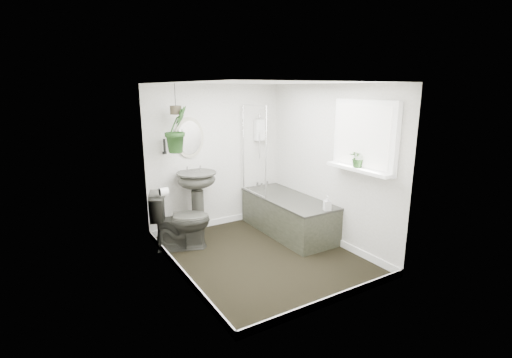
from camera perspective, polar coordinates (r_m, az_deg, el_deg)
floor at (r=5.21m, az=0.87°, el=-11.73°), size 2.30×2.80×0.02m
ceiling at (r=4.70m, az=0.98°, el=14.69°), size 2.30×2.80×0.02m
wall_back at (r=6.04m, az=-6.19°, el=3.37°), size 2.30×0.02×2.30m
wall_front at (r=3.75m, az=12.44°, el=-3.40°), size 2.30×0.02×2.30m
wall_left at (r=4.34m, az=-12.18°, el=-1.01°), size 0.02×2.80×2.30m
wall_right at (r=5.52m, az=11.20°, el=2.18°), size 0.02×2.80×2.30m
skirting at (r=5.19m, az=0.87°, el=-11.14°), size 2.30×2.80×0.10m
bathtub at (r=5.90m, az=4.93°, el=-5.52°), size 0.72×1.72×0.58m
bath_screen at (r=5.87m, az=-0.31°, el=4.43°), size 0.04×0.72×1.40m
shower_box at (r=6.30m, az=0.64°, el=7.55°), size 0.20×0.10×0.35m
oval_mirror at (r=5.78m, az=-10.18°, el=6.27°), size 0.46×0.03×0.62m
wall_sconce at (r=5.66m, az=-13.89°, el=4.89°), size 0.04×0.04×0.22m
toilet_roll_holder at (r=5.07m, az=-14.01°, el=-1.91°), size 0.11×0.11×0.11m
window_recess at (r=4.90m, az=16.38°, el=6.37°), size 0.08×1.00×0.90m
window_sill at (r=4.92m, az=15.49°, el=1.48°), size 0.18×1.00×0.04m
window_blinds at (r=4.87m, az=16.01°, el=6.35°), size 0.01×0.86×0.76m
toilet at (r=5.39m, az=-11.51°, el=-6.22°), size 0.93×0.72×0.84m
pedestal_sink at (r=5.79m, az=-8.95°, el=-3.76°), size 0.68×0.61×1.01m
sill_plant at (r=4.91m, az=15.43°, el=3.23°), size 0.27×0.25×0.25m
hanging_plant at (r=5.41m, az=-12.10°, el=7.48°), size 0.45×0.41×0.66m
soap_bottle at (r=5.25m, az=10.91°, el=-3.67°), size 0.12×0.12×0.21m
hanging_pot at (r=5.39m, az=-12.24°, el=10.33°), size 0.16×0.16×0.12m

